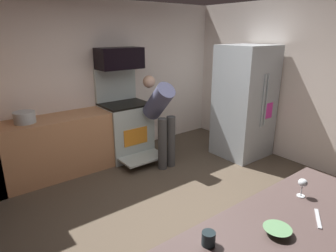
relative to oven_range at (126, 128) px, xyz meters
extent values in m
cube|color=brown|center=(-0.35, -1.96, -0.52)|extent=(5.20, 4.80, 0.02)
cube|color=silver|center=(-0.35, 0.38, 0.79)|extent=(5.20, 0.12, 2.60)
cube|color=silver|center=(2.19, -1.96, 0.79)|extent=(0.12, 4.80, 2.60)
cube|color=tan|center=(-1.25, 0.02, -0.06)|extent=(2.40, 0.60, 0.90)
cube|color=#B6C4BD|center=(0.00, 0.00, -0.05)|extent=(0.76, 0.64, 0.92)
cube|color=black|center=(0.00, 0.00, 0.43)|extent=(0.76, 0.64, 0.03)
cube|color=#B6C4BD|center=(0.00, 0.29, 0.72)|extent=(0.76, 0.06, 0.56)
cube|color=orange|center=(0.00, -0.33, -0.06)|extent=(0.44, 0.01, 0.28)
cube|color=#B6C4BD|center=(0.00, -0.53, -0.37)|extent=(0.72, 0.41, 0.03)
cube|color=black|center=(0.00, 0.10, 1.18)|extent=(0.74, 0.38, 0.34)
cube|color=#B4C0C6|center=(1.68, -1.17, 0.44)|extent=(0.83, 0.77, 1.90)
cylinder|color=#B4C0C6|center=(1.64, -1.57, 0.54)|extent=(0.02, 0.02, 0.85)
cylinder|color=#B4C0C6|center=(1.72, -1.57, 0.54)|extent=(0.02, 0.02, 0.85)
cube|color=#F13AB9|center=(1.83, -1.56, 0.35)|extent=(0.20, 0.01, 0.26)
cylinder|color=#414141|center=(0.20, -0.80, -0.09)|extent=(0.14, 0.14, 0.84)
cylinder|color=#414141|center=(0.37, -0.80, -0.09)|extent=(0.14, 0.14, 0.84)
cylinder|color=#4F5171|center=(0.28, -0.59, 0.55)|extent=(0.30, 0.64, 0.64)
sphere|color=tan|center=(0.28, -0.33, 0.82)|extent=(0.20, 0.20, 0.20)
cone|color=#5F905E|center=(-0.86, -3.43, 0.41)|extent=(0.17, 0.17, 0.04)
cylinder|color=silver|center=(-0.32, -3.29, 0.39)|extent=(0.06, 0.06, 0.01)
cylinder|color=silver|center=(-0.32, -3.29, 0.44)|extent=(0.01, 0.01, 0.08)
ellipsoid|color=silver|center=(-0.32, -3.29, 0.51)|extent=(0.07, 0.07, 0.06)
cylinder|color=black|center=(-1.26, -3.24, 0.43)|extent=(0.08, 0.08, 0.09)
cube|color=#B7BABF|center=(-0.50, -3.52, 0.40)|extent=(0.20, 0.14, 0.01)
cylinder|color=#B0BCC0|center=(-1.55, 0.02, 0.47)|extent=(0.29, 0.29, 0.16)
camera|label=1|loc=(-2.31, -4.21, 1.59)|focal=30.98mm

